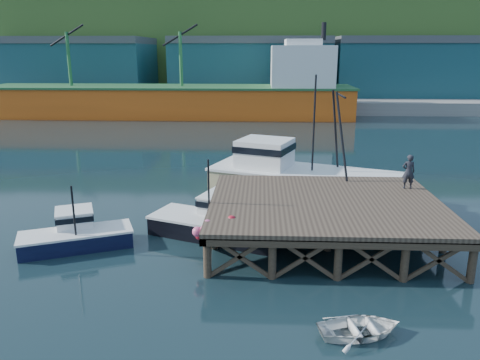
# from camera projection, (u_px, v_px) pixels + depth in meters

# --- Properties ---
(ground) EXTENTS (300.00, 300.00, 0.00)m
(ground) POSITION_uv_depth(u_px,v_px,m) (221.00, 237.00, 25.25)
(ground) COLOR black
(ground) RESTS_ON ground
(wharf) EXTENTS (12.00, 10.00, 2.62)m
(wharf) POSITION_uv_depth(u_px,v_px,m) (326.00, 205.00, 24.31)
(wharf) COLOR brown
(wharf) RESTS_ON ground
(far_quay) EXTENTS (160.00, 40.00, 2.00)m
(far_quay) POSITION_uv_depth(u_px,v_px,m) (251.00, 97.00, 92.41)
(far_quay) COLOR gray
(far_quay) RESTS_ON ground
(warehouse_left) EXTENTS (32.00, 16.00, 9.00)m
(warehouse_left) POSITION_uv_depth(u_px,v_px,m) (64.00, 69.00, 87.67)
(warehouse_left) COLOR #184551
(warehouse_left) RESTS_ON far_quay
(warehouse_mid) EXTENTS (28.00, 16.00, 9.00)m
(warehouse_mid) POSITION_uv_depth(u_px,v_px,m) (250.00, 69.00, 86.14)
(warehouse_mid) COLOR #184551
(warehouse_mid) RESTS_ON far_quay
(warehouse_right) EXTENTS (30.00, 16.00, 9.00)m
(warehouse_right) POSITION_uv_depth(u_px,v_px,m) (415.00, 70.00, 84.83)
(warehouse_right) COLOR #184551
(warehouse_right) RESTS_ON far_quay
(cargo_ship) EXTENTS (55.50, 10.00, 13.75)m
(cargo_ship) POSITION_uv_depth(u_px,v_px,m) (192.00, 95.00, 70.98)
(cargo_ship) COLOR orange
(cargo_ship) RESTS_ON ground
(hillside) EXTENTS (220.00, 50.00, 22.00)m
(hillside) POSITION_uv_depth(u_px,v_px,m) (254.00, 46.00, 118.66)
(hillside) COLOR #2D511E
(hillside) RESTS_ON ground
(boat_navy) EXTENTS (5.84, 4.08, 3.44)m
(boat_navy) POSITION_uv_depth(u_px,v_px,m) (76.00, 234.00, 23.83)
(boat_navy) COLOR black
(boat_navy) RESTS_ON ground
(boat_black) EXTENTS (7.59, 6.30, 4.40)m
(boat_black) POSITION_uv_depth(u_px,v_px,m) (218.00, 221.00, 25.32)
(boat_black) COLOR black
(boat_black) RESTS_ON ground
(trawler) EXTENTS (13.10, 8.59, 8.26)m
(trawler) POSITION_uv_depth(u_px,v_px,m) (299.00, 176.00, 30.86)
(trawler) COLOR #C7B580
(trawler) RESTS_ON ground
(dinghy) EXTENTS (3.34, 2.68, 0.61)m
(dinghy) POSITION_uv_depth(u_px,v_px,m) (360.00, 328.00, 16.38)
(dinghy) COLOR white
(dinghy) RESTS_ON ground
(dockworker) EXTENTS (0.73, 0.50, 1.96)m
(dockworker) POSITION_uv_depth(u_px,v_px,m) (408.00, 172.00, 26.38)
(dockworker) COLOR black
(dockworker) RESTS_ON wharf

